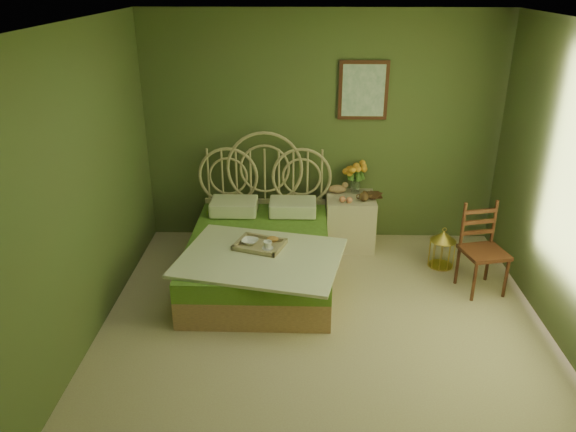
{
  "coord_description": "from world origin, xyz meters",
  "views": [
    {
      "loc": [
        -0.19,
        -3.93,
        2.94
      ],
      "look_at": [
        -0.34,
        1.0,
        0.78
      ],
      "focal_mm": 35.0,
      "sensor_mm": 36.0,
      "label": 1
    }
  ],
  "objects_px": {
    "nightstand": "(350,215)",
    "birdcage": "(442,249)",
    "chair": "(483,242)",
    "bed": "(260,252)"
  },
  "relations": [
    {
      "from": "bed",
      "to": "chair",
      "type": "height_order",
      "value": "bed"
    },
    {
      "from": "bed",
      "to": "nightstand",
      "type": "distance_m",
      "value": 1.27
    },
    {
      "from": "chair",
      "to": "birdcage",
      "type": "xyz_separation_m",
      "value": [
        -0.27,
        0.42,
        -0.29
      ]
    },
    {
      "from": "chair",
      "to": "birdcage",
      "type": "height_order",
      "value": "chair"
    },
    {
      "from": "nightstand",
      "to": "birdcage",
      "type": "bearing_deg",
      "value": -27.74
    },
    {
      "from": "nightstand",
      "to": "birdcage",
      "type": "distance_m",
      "value": 1.09
    },
    {
      "from": "nightstand",
      "to": "chair",
      "type": "height_order",
      "value": "nightstand"
    },
    {
      "from": "nightstand",
      "to": "birdcage",
      "type": "height_order",
      "value": "nightstand"
    },
    {
      "from": "nightstand",
      "to": "chair",
      "type": "bearing_deg",
      "value": -36.98
    },
    {
      "from": "nightstand",
      "to": "birdcage",
      "type": "relative_size",
      "value": 2.51
    }
  ]
}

